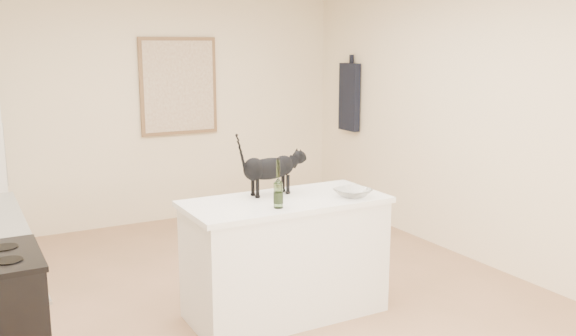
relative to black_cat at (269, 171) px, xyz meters
The scene contains 12 objects.
floor 1.08m from the black_cat, 153.84° to the left, with size 5.50×5.50×0.00m, color #AD7D5C.
wall_back 2.79m from the black_cat, 91.18° to the left, with size 4.50×4.50×0.00m, color beige.
wall_right 2.20m from the black_cat, ahead, with size 5.50×5.50×0.00m, color beige.
island_base 0.67m from the black_cat, 76.06° to the right, with size 1.44×0.67×0.86m, color white.
island_top 0.27m from the black_cat, 76.06° to the right, with size 1.50×0.70×0.04m, color white.
artwork_frame 2.80m from the black_cat, 84.95° to the left, with size 0.90×0.03×1.10m, color brown.
artwork_canvas 2.78m from the black_cat, 84.92° to the left, with size 0.82×0.00×1.02m, color beige.
hanging_garment 2.99m from the black_cat, 44.26° to the left, with size 0.08×0.34×0.80m, color black.
black_cat is the anchor object (origin of this frame).
wine_bottle 0.39m from the black_cat, 107.89° to the right, with size 0.07×0.07×0.31m, color #345421.
glass_bowl 0.64m from the black_cat, 35.22° to the right, with size 0.26×0.26×0.06m, color silver.
fridge_paper 2.91m from the black_cat, 124.97° to the left, with size 0.01×0.15×0.19m, color white.
Camera 1 is at (-1.99, -4.07, 2.02)m, focal length 38.41 mm.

